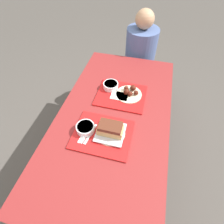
# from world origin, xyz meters

# --- Properties ---
(ground_plane) EXTENTS (12.00, 12.00, 0.00)m
(ground_plane) POSITION_xyz_m (0.00, 0.00, 0.00)
(ground_plane) COLOR #4C4742
(picnic_table) EXTENTS (0.82, 1.59, 0.72)m
(picnic_table) POSITION_xyz_m (0.00, 0.00, 0.63)
(picnic_table) COLOR maroon
(picnic_table) RESTS_ON ground_plane
(picnic_bench_far) EXTENTS (0.78, 0.28, 0.43)m
(picnic_bench_far) POSITION_xyz_m (0.00, 1.02, 0.36)
(picnic_bench_far) COLOR maroon
(picnic_bench_far) RESTS_ON ground_plane
(tray_near) EXTENTS (0.39, 0.32, 0.01)m
(tray_near) POSITION_xyz_m (-0.03, -0.18, 0.73)
(tray_near) COLOR red
(tray_near) RESTS_ON picnic_table
(tray_far) EXTENTS (0.39, 0.32, 0.01)m
(tray_far) POSITION_xyz_m (0.01, 0.22, 0.73)
(tray_far) COLOR red
(tray_far) RESTS_ON picnic_table
(bowl_coleslaw_near) EXTENTS (0.13, 0.13, 0.05)m
(bowl_coleslaw_near) POSITION_xyz_m (-0.15, -0.18, 0.76)
(bowl_coleslaw_near) COLOR silver
(bowl_coleslaw_near) RESTS_ON tray_near
(brisket_sandwich_plate) EXTENTS (0.20, 0.20, 0.10)m
(brisket_sandwich_plate) POSITION_xyz_m (0.02, -0.17, 0.77)
(brisket_sandwich_plate) COLOR beige
(brisket_sandwich_plate) RESTS_ON tray_near
(plastic_fork_near) EXTENTS (0.05, 0.17, 0.00)m
(plastic_fork_near) POSITION_xyz_m (-0.13, -0.21, 0.74)
(plastic_fork_near) COLOR white
(plastic_fork_near) RESTS_ON tray_near
(plastic_knife_near) EXTENTS (0.04, 0.17, 0.00)m
(plastic_knife_near) POSITION_xyz_m (-0.11, -0.21, 0.74)
(plastic_knife_near) COLOR white
(plastic_knife_near) RESTS_ON tray_near
(plastic_spoon_near) EXTENTS (0.03, 0.17, 0.00)m
(plastic_spoon_near) POSITION_xyz_m (-0.15, -0.21, 0.74)
(plastic_spoon_near) COLOR white
(plastic_spoon_near) RESTS_ON tray_near
(condiment_packet) EXTENTS (0.04, 0.03, 0.01)m
(condiment_packet) POSITION_xyz_m (-0.00, -0.11, 0.74)
(condiment_packet) COLOR #3F3F47
(condiment_packet) RESTS_ON tray_near
(bowl_coleslaw_far) EXTENTS (0.13, 0.13, 0.05)m
(bowl_coleslaw_far) POSITION_xyz_m (-0.09, 0.28, 0.76)
(bowl_coleslaw_far) COLOR silver
(bowl_coleslaw_far) RESTS_ON tray_far
(wings_plate_far) EXTENTS (0.21, 0.21, 0.06)m
(wings_plate_far) POSITION_xyz_m (0.07, 0.24, 0.75)
(wings_plate_far) COLOR beige
(wings_plate_far) RESTS_ON tray_far
(napkin_far) EXTENTS (0.14, 0.10, 0.01)m
(napkin_far) POSITION_xyz_m (-0.00, 0.19, 0.74)
(napkin_far) COLOR white
(napkin_far) RESTS_ON tray_far
(person_seated_across) EXTENTS (0.34, 0.34, 0.69)m
(person_seated_across) POSITION_xyz_m (0.06, 1.02, 0.71)
(person_seated_across) COLOR #4C6093
(person_seated_across) RESTS_ON picnic_bench_far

